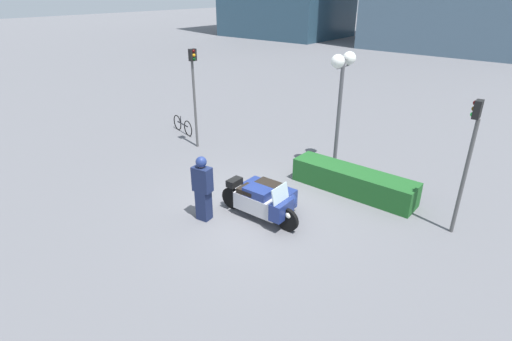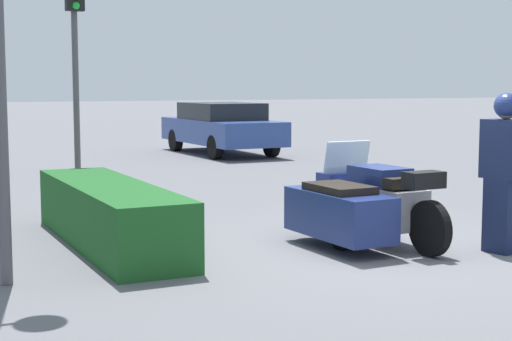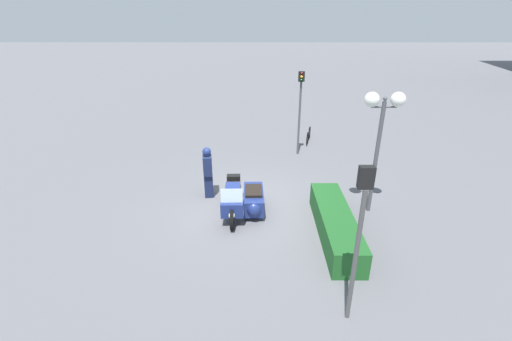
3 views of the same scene
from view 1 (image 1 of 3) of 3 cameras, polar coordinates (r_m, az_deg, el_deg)
name	(u,v)px [view 1 (image 1 of 3)]	position (r m, az deg, el deg)	size (l,w,h in m)	color
ground_plane	(254,207)	(10.95, -0.36, -5.24)	(160.00, 160.00, 0.00)	slate
police_motorcycle	(267,199)	(10.41, 1.57, -4.04)	(2.41, 1.25, 1.14)	black
officer_rider	(203,187)	(10.08, -7.62, -2.34)	(0.51, 0.36, 1.74)	#192347
hedge_bush_curbside	(353,181)	(11.88, 13.67, -1.51)	(3.64, 0.86, 0.71)	#1E5623
twin_lamp_post	(342,75)	(12.75, 12.22, 13.23)	(0.42, 1.13, 3.69)	#4C4C51
traffic_light_near	(469,149)	(10.13, 28.18, 2.69)	(0.23, 0.26, 3.29)	#4C4C4C
traffic_light_far	(194,85)	(14.52, -8.84, 11.99)	(0.23, 0.27, 3.56)	#4C4C4C
bicycle_parked	(183,125)	(16.69, -10.44, 6.36)	(1.55, 0.42, 0.69)	black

